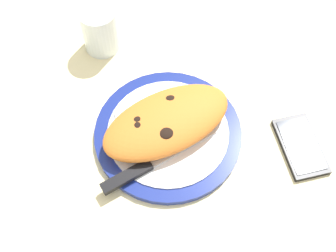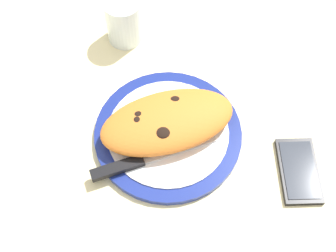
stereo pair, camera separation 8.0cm
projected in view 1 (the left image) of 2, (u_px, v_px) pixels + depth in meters
The scene contains 7 objects.
ground_plane at pixel (168, 139), 84.97cm from camera, with size 150.00×150.00×3.00cm, color beige.
plate at pixel (168, 134), 82.96cm from camera, with size 27.01×27.01×1.68cm.
calzone at pixel (166, 122), 80.31cm from camera, with size 25.50×14.99×4.89cm.
fork at pixel (148, 109), 84.28cm from camera, with size 15.74×3.71×0.40cm.
knife at pixel (143, 168), 78.12cm from camera, with size 22.94×5.51×1.20cm.
smartphone at pixel (301, 146), 81.98cm from camera, with size 8.45×13.27×1.16cm.
water_glass at pixel (100, 32), 90.38cm from camera, with size 7.27×7.27×9.91cm.
Camera 1 is at (14.80, 36.48, 73.84)cm, focal length 48.41 mm.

